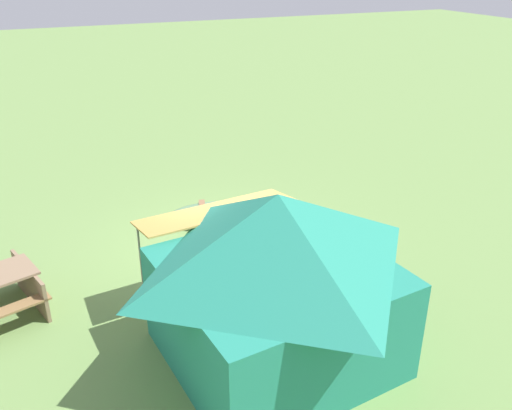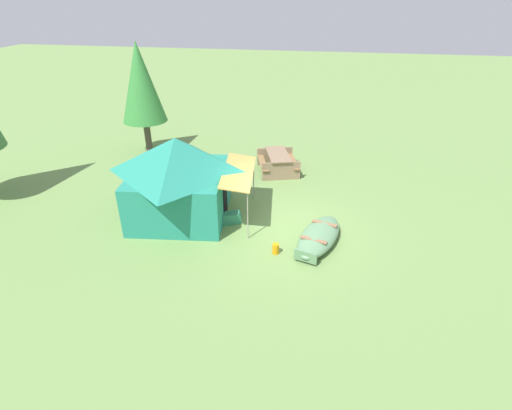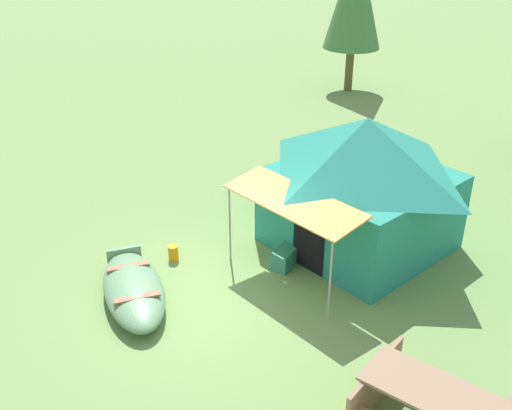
% 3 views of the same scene
% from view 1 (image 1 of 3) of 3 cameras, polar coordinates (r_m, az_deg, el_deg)
% --- Properties ---
extents(ground_plane, '(80.00, 80.00, 0.00)m').
position_cam_1_polar(ground_plane, '(11.34, -4.22, -4.68)').
color(ground_plane, '#6B8E4B').
extents(beached_rowboat, '(2.67, 1.66, 0.43)m').
position_cam_1_polar(beached_rowboat, '(12.36, -3.28, -0.81)').
color(beached_rowboat, '#5D885E').
rests_on(beached_rowboat, ground_plane).
extents(canvas_cabin_tent, '(3.62, 4.28, 2.69)m').
position_cam_1_polar(canvas_cabin_tent, '(7.82, 2.15, -7.55)').
color(canvas_cabin_tent, '#24856E').
rests_on(canvas_cabin_tent, ground_plane).
extents(cooler_box, '(0.56, 0.68, 0.36)m').
position_cam_1_polar(cooler_box, '(9.88, -1.24, -8.31)').
color(cooler_box, '#318361').
rests_on(cooler_box, ground_plane).
extents(fuel_can, '(0.27, 0.27, 0.31)m').
position_cam_1_polar(fuel_can, '(11.68, 2.20, -2.82)').
color(fuel_can, orange).
rests_on(fuel_can, ground_plane).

